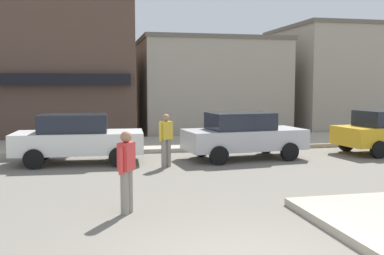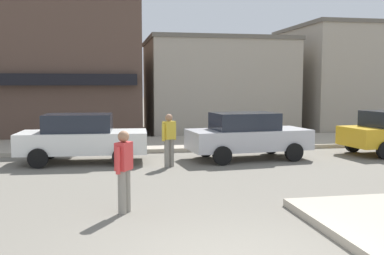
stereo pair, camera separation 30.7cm
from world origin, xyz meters
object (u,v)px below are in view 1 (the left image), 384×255
object	(u,v)px
parked_car_nearest	(78,138)
pedestrian_crossing_near	(126,169)
parked_car_second	(243,135)
pedestrian_crossing_far	(166,139)

from	to	relation	value
parked_car_nearest	pedestrian_crossing_near	world-z (taller)	pedestrian_crossing_near
parked_car_second	pedestrian_crossing_near	distance (m)	7.07
parked_car_second	pedestrian_crossing_near	bearing A→B (deg)	-127.35
pedestrian_crossing_far	parked_car_nearest	bearing A→B (deg)	154.31
parked_car_nearest	pedestrian_crossing_far	bearing A→B (deg)	-25.69
pedestrian_crossing_far	pedestrian_crossing_near	bearing A→B (deg)	-108.00
parked_car_second	pedestrian_crossing_far	size ratio (longest dim) A/B	2.58
parked_car_nearest	pedestrian_crossing_far	xyz separation A→B (m)	(2.62, -1.26, 0.06)
parked_car_nearest	parked_car_second	xyz separation A→B (m)	(5.39, -0.33, 0.00)
parked_car_second	pedestrian_crossing_far	world-z (taller)	pedestrian_crossing_far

